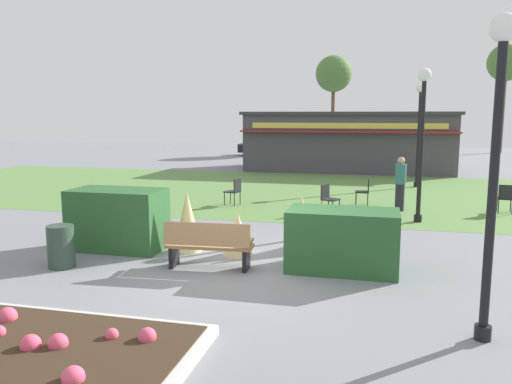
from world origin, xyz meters
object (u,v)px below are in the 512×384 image
cafe_chair_west (328,197)px  cafe_chair_center (235,190)px  food_kiosk (349,141)px  tree_right_bg (506,64)px  lamppost_mid (422,127)px  cafe_chair_east (365,190)px  tree_left_bg (334,75)px  trash_bin (61,246)px  person_strolling (400,184)px  lamppost_far (419,123)px  park_bench (209,245)px  parked_car_west_slot (268,147)px  cafe_chair_north (506,196)px  lamppost_near (496,141)px

cafe_chair_west → cafe_chair_center: size_ratio=1.00×
food_kiosk → tree_right_bg: size_ratio=1.32×
lamppost_mid → cafe_chair_center: bearing=167.1°
food_kiosk → cafe_chair_east: food_kiosk is taller
cafe_chair_east → tree_left_bg: bearing=98.0°
trash_bin → tree_right_bg: 38.51m
cafe_chair_center → person_strolling: person_strolling is taller
lamppost_far → tree_right_bg: 23.10m
food_kiosk → cafe_chair_center: 12.38m
person_strolling → cafe_chair_west: bearing=15.0°
tree_right_bg → park_bench: bearing=-109.6°
lamppost_mid → trash_bin: size_ratio=5.03×
park_bench → cafe_chair_center: (-1.48, 6.90, 0.05)m
tree_right_bg → cafe_chair_west: bearing=-110.6°
parked_car_west_slot → tree_right_bg: bearing=22.1°
cafe_chair_center → park_bench: bearing=-77.9°
trash_bin → parked_car_west_slot: (-2.03, 27.90, 0.22)m
lamppost_mid → cafe_chair_north: lamppost_mid is taller
cafe_chair_north → tree_right_bg: (5.32, 26.77, 6.29)m
park_bench → cafe_chair_west: size_ratio=1.95×
lamppost_near → person_strolling: 9.50m
trash_bin → cafe_chair_center: cafe_chair_center is taller
parked_car_west_slot → tree_right_bg: 19.49m
cafe_chair_west → tree_right_bg: tree_right_bg is taller
cafe_chair_west → cafe_chair_north: same height
lamppost_mid → parked_car_west_slot: size_ratio=0.97×
lamppost_far → cafe_chair_west: bearing=-114.0°
lamppost_near → lamppost_far: (0.06, 14.96, 0.00)m
lamppost_mid → cafe_chair_north: 3.90m
person_strolling → tree_right_bg: (8.43, 27.09, 5.96)m
cafe_chair_center → trash_bin: bearing=-100.6°
trash_bin → cafe_chair_north: (9.78, 8.07, 0.11)m
parked_car_west_slot → park_bench: bearing=-79.8°
lamppost_mid → park_bench: bearing=-127.3°
lamppost_near → lamppost_far: same height
food_kiosk → cafe_chair_west: bearing=-89.1°
lamppost_near → cafe_chair_north: size_ratio=4.74×
trash_bin → lamppost_mid: bearing=40.8°
trash_bin → tree_right_bg: bearing=66.6°
tree_left_bg → cafe_chair_west: bearing=-84.9°
park_bench → cafe_chair_east: park_bench is taller
lamppost_near → lamppost_far: 14.96m
food_kiosk → tree_right_bg: tree_right_bg is taller
cafe_chair_east → parked_car_west_slot: bearing=111.4°
cafe_chair_north → person_strolling: 3.14m
cafe_chair_north → person_strolling: bearing=-174.1°
cafe_chair_north → person_strolling: person_strolling is taller
lamppost_mid → lamppost_far: same height
trash_bin → food_kiosk: 19.95m
food_kiosk → parked_car_west_slot: (-6.37, 8.46, -0.93)m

